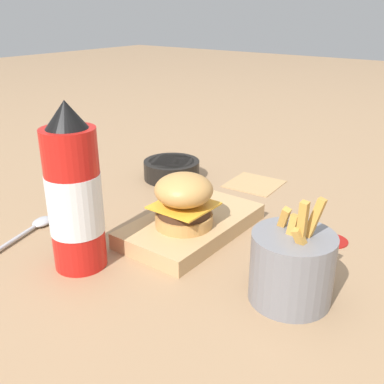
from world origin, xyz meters
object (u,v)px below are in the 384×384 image
Objects in this scene: serving_board at (192,225)px; ketchup_bottle at (74,196)px; burger at (184,200)px; side_bowl at (172,169)px; fries_basket at (292,266)px; spoon at (35,227)px.

ketchup_bottle is (-0.19, 0.07, 0.10)m from serving_board.
burger reaches higher than side_bowl.
ketchup_bottle reaches higher than fries_basket.
burger is 0.63× the size of fries_basket.
spoon is (-0.16, 0.23, -0.01)m from serving_board.
fries_basket is 0.95× the size of spoon.
serving_board is at bearing -133.09° from side_bowl.
serving_board is 0.28m from side_bowl.
side_bowl reaches higher than serving_board.
spoon is (-0.13, 0.24, -0.07)m from burger.
ketchup_bottle is 1.65× the size of fries_basket.
ketchup_bottle is at bearing -115.52° from spoon.
spoon is at bearing 80.65° from ketchup_bottle.
side_bowl is (0.22, 0.21, -0.05)m from burger.
ketchup_bottle is at bearing 110.97° from fries_basket.
side_bowl is (0.26, 0.43, -0.03)m from fries_basket.
burger is 0.60× the size of spoon.
serving_board is 1.67× the size of fries_basket.
fries_basket is at bearing -101.61° from burger.
burger is 0.28m from spoon.
burger is at bearing -26.44° from ketchup_bottle.
side_bowl is 0.36m from spoon.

